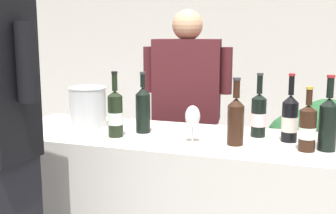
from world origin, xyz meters
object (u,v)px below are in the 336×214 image
object	(u,v)px
wine_bottle_1	(259,115)
wine_bottle_3	(236,119)
wine_bottle_5	(328,122)
person_server	(187,130)
wine_bottle_2	(290,118)
wine_bottle_0	(115,113)
wine_bottle_6	(307,128)
potted_shrub	(311,148)
wine_bottle_4	(143,109)
ice_bucket	(88,107)
wine_glass	(193,118)

from	to	relation	value
wine_bottle_1	wine_bottle_3	xyz separation A→B (m)	(-0.09, -0.20, 0.01)
wine_bottle_1	wine_bottle_5	bearing A→B (deg)	-27.15
wine_bottle_5	person_server	distance (m)	1.19
wine_bottle_2	wine_bottle_1	bearing A→B (deg)	160.66
wine_bottle_0	wine_bottle_5	xyz separation A→B (m)	(1.03, 0.07, 0.01)
wine_bottle_1	wine_bottle_6	distance (m)	0.32
potted_shrub	wine_bottle_4	bearing A→B (deg)	-132.03
ice_bucket	wine_glass	bearing A→B (deg)	-13.63
wine_glass	potted_shrub	size ratio (longest dim) A/B	0.18
wine_bottle_1	wine_bottle_6	bearing A→B (deg)	-40.49
wine_bottle_1	person_server	size ratio (longest dim) A/B	0.21
wine_glass	ice_bucket	size ratio (longest dim) A/B	0.81
wine_bottle_5	person_server	bearing A→B (deg)	139.67
wine_bottle_2	wine_bottle_3	size ratio (longest dim) A/B	1.04
person_server	ice_bucket	bearing A→B (deg)	-121.69
ice_bucket	wine_bottle_0	bearing A→B (deg)	-33.34
wine_bottle_3	wine_bottle_5	xyz separation A→B (m)	(0.42, 0.03, 0.01)
wine_bottle_1	wine_bottle_6	xyz separation A→B (m)	(0.24, -0.21, -0.01)
wine_bottle_4	person_server	xyz separation A→B (m)	(0.05, 0.69, -0.26)
wine_bottle_1	wine_bottle_2	bearing A→B (deg)	-19.34
ice_bucket	potted_shrub	size ratio (longest dim) A/B	0.23
wine_bottle_5	wine_bottle_4	bearing A→B (deg)	176.19
wine_bottle_4	ice_bucket	world-z (taller)	wine_bottle_4
wine_bottle_4	wine_bottle_6	distance (m)	0.85
wine_bottle_3	wine_bottle_0	bearing A→B (deg)	-176.59
wine_bottle_3	wine_bottle_4	xyz separation A→B (m)	(-0.52, 0.10, 0.00)
wine_bottle_0	wine_bottle_2	size ratio (longest dim) A/B	1.00
ice_bucket	potted_shrub	xyz separation A→B (m)	(1.23, 0.94, -0.38)
wine_bottle_2	ice_bucket	bearing A→B (deg)	-179.12
wine_bottle_0	person_server	size ratio (longest dim) A/B	0.21
wine_bottle_1	ice_bucket	bearing A→B (deg)	-175.66
wine_bottle_5	potted_shrub	size ratio (longest dim) A/B	0.35
wine_bottle_2	wine_bottle_3	bearing A→B (deg)	-148.82
wine_bottle_0	person_server	xyz separation A→B (m)	(0.15, 0.82, -0.26)
wine_bottle_2	person_server	world-z (taller)	person_server
wine_bottle_4	wine_glass	bearing A→B (deg)	-22.19
wine_bottle_4	potted_shrub	size ratio (longest dim) A/B	0.33
wine_bottle_0	wine_bottle_3	bearing A→B (deg)	3.41
wine_bottle_0	wine_glass	bearing A→B (deg)	0.74
wine_bottle_0	ice_bucket	xyz separation A→B (m)	(-0.25, 0.17, -0.01)
wine_bottle_0	potted_shrub	xyz separation A→B (m)	(0.98, 1.11, -0.39)
person_server	potted_shrub	world-z (taller)	person_server
wine_bottle_2	wine_bottle_6	xyz separation A→B (m)	(0.08, -0.15, -0.01)
wine_bottle_6	potted_shrub	distance (m)	1.14
potted_shrub	wine_bottle_0	bearing A→B (deg)	-131.49
person_server	potted_shrub	size ratio (longest dim) A/B	1.59
ice_bucket	wine_bottle_3	bearing A→B (deg)	-8.49
wine_bottle_5	wine_glass	bearing A→B (deg)	-174.00
wine_bottle_6	person_server	size ratio (longest dim) A/B	0.19
wine_bottle_4	wine_bottle_6	xyz separation A→B (m)	(0.85, -0.10, -0.02)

